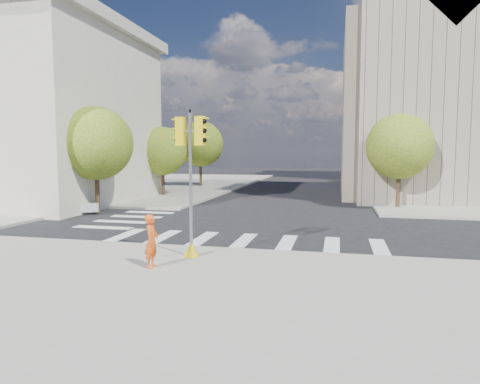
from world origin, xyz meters
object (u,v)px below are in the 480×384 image
object	(u,v)px
photographer	(152,241)
planter_wall	(45,209)
lamp_far	(381,144)
traffic_signal	(191,195)
lamp_near	(399,140)

from	to	relation	value
photographer	planter_wall	distance (m)	14.76
lamp_far	traffic_signal	distance (m)	34.89
traffic_signal	planter_wall	distance (m)	14.45
photographer	lamp_near	bearing A→B (deg)	-30.16
planter_wall	photographer	bearing A→B (deg)	-62.23
lamp_near	planter_wall	bearing A→B (deg)	-151.18
lamp_far	planter_wall	distance (m)	33.34
lamp_near	photographer	size ratio (longest dim) A/B	4.93
lamp_near	traffic_signal	world-z (taller)	lamp_near
lamp_near	planter_wall	distance (m)	24.33
lamp_near	traffic_signal	distance (m)	21.75
lamp_far	photographer	distance (m)	36.73
traffic_signal	photographer	size ratio (longest dim) A/B	3.00
lamp_near	photographer	bearing A→B (deg)	-114.91
lamp_far	planter_wall	xyz separation A→B (m)	(-21.00, -25.55, -4.18)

